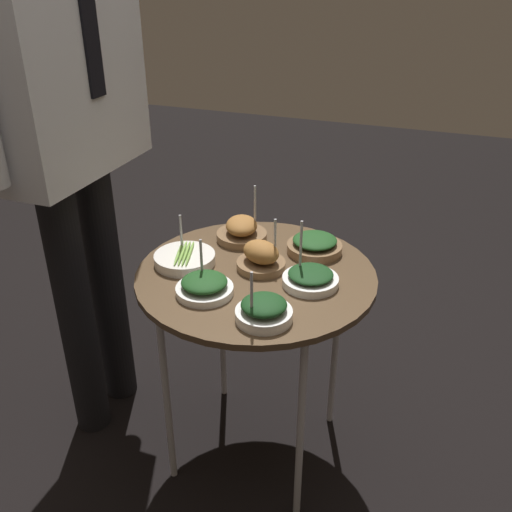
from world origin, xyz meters
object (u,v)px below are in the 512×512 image
serving_cart (256,287)px  bowl_spinach_back_left (204,286)px  bowl_spinach_front_right (264,310)px  bowl_asparagus_front_left (185,258)px  waiter_figure (57,80)px  bowl_roast_center (242,231)px  bowl_spinach_far_rim (315,245)px  bowl_spinach_mid_right (310,278)px  bowl_roast_back_right (261,257)px

serving_cart → bowl_spinach_back_left: size_ratio=4.44×
serving_cart → bowl_spinach_front_right: size_ratio=4.55×
bowl_asparagus_front_left → waiter_figure: (0.02, 0.35, 0.46)m
bowl_roast_center → waiter_figure: bearing=111.0°
bowl_spinach_far_rim → bowl_spinach_front_right: bearing=176.6°
bowl_spinach_far_rim → waiter_figure: 0.83m
bowl_roast_center → bowl_spinach_mid_right: size_ratio=1.01×
bowl_roast_back_right → serving_cart: bearing=166.9°
bowl_roast_back_right → bowl_spinach_far_rim: bowl_roast_back_right is taller
bowl_spinach_front_right → bowl_spinach_far_rim: bowl_spinach_front_right is taller
bowl_spinach_front_right → bowl_roast_center: bowl_roast_center is taller
bowl_roast_center → bowl_spinach_far_rim: bowl_roast_center is taller
bowl_roast_center → waiter_figure: 0.66m
bowl_spinach_far_rim → bowl_spinach_mid_right: bowl_spinach_mid_right is taller
serving_cart → bowl_roast_center: 0.22m
bowl_spinach_far_rim → serving_cart: bearing=145.0°
bowl_roast_center → bowl_spinach_back_left: 0.32m
bowl_asparagus_front_left → bowl_spinach_front_right: bearing=-121.4°
serving_cart → bowl_roast_back_right: bearing=-13.1°
bowl_asparagus_front_left → bowl_spinach_far_rim: (0.19, -0.32, 0.01)m
bowl_spinach_front_right → bowl_roast_center: size_ratio=0.85×
serving_cart → bowl_spinach_back_left: bearing=150.2°
serving_cart → bowl_spinach_back_left: (-0.15, 0.08, 0.07)m
bowl_spinach_front_right → bowl_spinach_mid_right: (0.19, -0.06, -0.01)m
serving_cart → bowl_spinach_back_left: bowl_spinach_back_left is taller
bowl_asparagus_front_left → bowl_spinach_back_left: bearing=-136.5°
bowl_spinach_far_rim → waiter_figure: (-0.17, 0.68, 0.45)m
bowl_spinach_front_right → bowl_roast_center: 0.43m
bowl_roast_center → bowl_spinach_back_left: (-0.32, -0.02, -0.01)m
bowl_roast_back_right → bowl_spinach_back_left: bearing=152.4°
bowl_spinach_back_left → waiter_figure: bearing=72.9°
bowl_spinach_front_right → bowl_spinach_back_left: (0.06, 0.18, -0.00)m
bowl_asparagus_front_left → bowl_spinach_far_rim: bowl_asparagus_front_left is taller
bowl_roast_center → waiter_figure: (-0.17, 0.45, 0.44)m
bowl_asparagus_front_left → bowl_roast_center: bearing=-26.3°
bowl_spinach_back_left → bowl_spinach_far_rim: bearing=-32.7°
bowl_roast_center → bowl_spinach_mid_right: bearing=-124.5°
bowl_spinach_back_left → bowl_spinach_front_right: bearing=-107.8°
bowl_roast_back_right → bowl_roast_center: (0.15, 0.11, -0.00)m
bowl_spinach_front_right → bowl_roast_center: (0.38, 0.21, 0.00)m
serving_cart → bowl_spinach_far_rim: (0.17, -0.12, 0.07)m
bowl_spinach_mid_right → serving_cart: bearing=85.6°
bowl_roast_back_right → bowl_spinach_far_rim: bearing=-38.0°
bowl_roast_center → serving_cart: bearing=-147.4°
bowl_spinach_front_right → bowl_asparagus_front_left: 0.35m
bowl_roast_back_right → bowl_asparagus_front_left: (-0.05, 0.21, -0.02)m
bowl_roast_back_right → bowl_spinach_mid_right: 0.16m
bowl_spinach_front_right → bowl_roast_center: bearing=28.6°
bowl_roast_center → bowl_spinach_far_rim: size_ratio=1.07×
bowl_roast_center → bowl_roast_back_right: bearing=-141.7°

